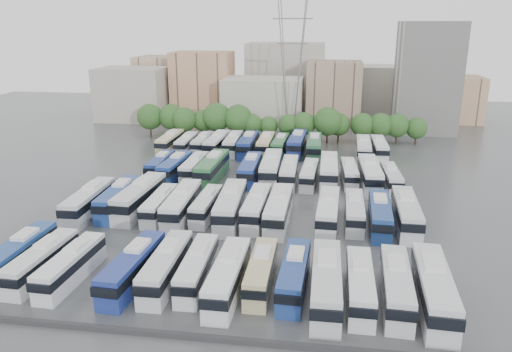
# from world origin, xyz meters

# --- Properties ---
(ground) EXTENTS (220.00, 220.00, 0.00)m
(ground) POSITION_xyz_m (0.00, 0.00, 0.00)
(ground) COLOR #424447
(ground) RESTS_ON ground
(parapet) EXTENTS (56.00, 0.50, 0.50)m
(parapet) POSITION_xyz_m (0.00, -33.00, 0.25)
(parapet) COLOR #2D2D30
(parapet) RESTS_ON ground
(tree_line) EXTENTS (65.75, 7.71, 8.28)m
(tree_line) POSITION_xyz_m (-2.65, 42.04, 4.35)
(tree_line) COLOR black
(tree_line) RESTS_ON ground
(city_buildings) EXTENTS (102.00, 35.00, 20.00)m
(city_buildings) POSITION_xyz_m (-7.46, 71.86, 7.87)
(city_buildings) COLOR #9E998E
(city_buildings) RESTS_ON ground
(apartment_tower) EXTENTS (14.00, 14.00, 26.00)m
(apartment_tower) POSITION_xyz_m (34.00, 58.00, 13.00)
(apartment_tower) COLOR silver
(apartment_tower) RESTS_ON ground
(electricity_pylon) EXTENTS (9.00, 6.91, 33.83)m
(electricity_pylon) POSITION_xyz_m (2.00, 50.00, 18.66)
(electricity_pylon) COLOR slate
(electricity_pylon) RESTS_ON ground
(bus_r0_s0) EXTENTS (2.65, 11.90, 3.73)m
(bus_r0_s0) POSITION_xyz_m (-21.52, -23.51, 1.83)
(bus_r0_s0) COLOR navy
(bus_r0_s0) RESTS_ON ground
(bus_r0_s1) EXTENTS (2.85, 11.37, 3.54)m
(bus_r0_s1) POSITION_xyz_m (-18.31, -24.54, 1.74)
(bus_r0_s1) COLOR silver
(bus_r0_s1) RESTS_ON ground
(bus_r0_s2) EXTENTS (2.82, 11.22, 3.50)m
(bus_r0_s2) POSITION_xyz_m (-14.79, -24.97, 1.72)
(bus_r0_s2) COLOR silver
(bus_r0_s2) RESTS_ON ground
(bus_r0_s4) EXTENTS (3.25, 12.22, 3.80)m
(bus_r0_s4) POSITION_xyz_m (-8.17, -24.63, 1.86)
(bus_r0_s4) COLOR navy
(bus_r0_s4) RESTS_ON ground
(bus_r0_s5) EXTENTS (2.77, 12.03, 3.76)m
(bus_r0_s5) POSITION_xyz_m (-4.85, -23.93, 1.85)
(bus_r0_s5) COLOR silver
(bus_r0_s5) RESTS_ON ground
(bus_r0_s6) EXTENTS (2.79, 11.26, 3.51)m
(bus_r0_s6) POSITION_xyz_m (-1.68, -23.58, 1.72)
(bus_r0_s6) COLOR silver
(bus_r0_s6) RESTS_ON ground
(bus_r0_s7) EXTENTS (2.72, 12.24, 3.84)m
(bus_r0_s7) POSITION_xyz_m (1.85, -25.14, 1.88)
(bus_r0_s7) COLOR white
(bus_r0_s7) RESTS_ON ground
(bus_r0_s8) EXTENTS (2.45, 10.87, 3.41)m
(bus_r0_s8) POSITION_xyz_m (4.91, -23.29, 1.67)
(bus_r0_s8) COLOR tan
(bus_r0_s8) RESTS_ON ground
(bus_r0_s9) EXTENTS (2.86, 11.45, 3.57)m
(bus_r0_s9) POSITION_xyz_m (8.28, -23.53, 1.75)
(bus_r0_s9) COLOR navy
(bus_r0_s9) RESTS_ON ground
(bus_r0_s10) EXTENTS (2.94, 13.01, 4.07)m
(bus_r0_s10) POSITION_xyz_m (11.47, -25.20, 2.00)
(bus_r0_s10) COLOR silver
(bus_r0_s10) RESTS_ON ground
(bus_r0_s11) EXTENTS (2.58, 11.37, 3.56)m
(bus_r0_s11) POSITION_xyz_m (14.70, -24.70, 1.75)
(bus_r0_s11) COLOR silver
(bus_r0_s11) RESTS_ON ground
(bus_r0_s12) EXTENTS (3.20, 12.14, 3.77)m
(bus_r0_s12) POSITION_xyz_m (18.10, -24.49, 1.85)
(bus_r0_s12) COLOR silver
(bus_r0_s12) RESTS_ON ground
(bus_r0_s13) EXTENTS (3.49, 13.41, 4.17)m
(bus_r0_s13) POSITION_xyz_m (21.44, -24.94, 2.05)
(bus_r0_s13) COLOR silver
(bus_r0_s13) RESTS_ON ground
(bus_r1_s0) EXTENTS (3.25, 12.94, 4.03)m
(bus_r1_s0) POSITION_xyz_m (-21.50, -7.14, 1.98)
(bus_r1_s0) COLOR silver
(bus_r1_s0) RESTS_ON ground
(bus_r1_s1) EXTENTS (3.22, 12.59, 3.92)m
(bus_r1_s1) POSITION_xyz_m (-18.02, -5.13, 1.92)
(bus_r1_s1) COLOR navy
(bus_r1_s1) RESTS_ON ground
(bus_r1_s2) EXTENTS (3.56, 13.80, 4.30)m
(bus_r1_s2) POSITION_xyz_m (-15.03, -4.76, 2.11)
(bus_r1_s2) COLOR silver
(bus_r1_s2) RESTS_ON ground
(bus_r1_s3) EXTENTS (2.54, 10.96, 3.43)m
(bus_r1_s3) POSITION_xyz_m (-11.61, -6.21, 1.68)
(bus_r1_s3) COLOR white
(bus_r1_s3) RESTS_ON ground
(bus_r1_s4) EXTENTS (3.26, 13.08, 4.08)m
(bus_r1_s4) POSITION_xyz_m (-8.39, -6.45, 2.00)
(bus_r1_s4) COLOR silver
(bus_r1_s4) RESTS_ON ground
(bus_r1_s5) EXTENTS (2.52, 10.81, 3.38)m
(bus_r1_s5) POSITION_xyz_m (-5.15, -5.47, 1.66)
(bus_r1_s5) COLOR silver
(bus_r1_s5) RESTS_ON ground
(bus_r1_s6) EXTENTS (3.64, 13.70, 4.26)m
(bus_r1_s6) POSITION_xyz_m (-1.62, -6.21, 2.09)
(bus_r1_s6) COLOR silver
(bus_r1_s6) RESTS_ON ground
(bus_r1_s7) EXTENTS (2.76, 12.15, 3.80)m
(bus_r1_s7) POSITION_xyz_m (1.85, -5.74, 1.87)
(bus_r1_s7) COLOR silver
(bus_r1_s7) RESTS_ON ground
(bus_r1_s8) EXTENTS (2.92, 12.91, 4.04)m
(bus_r1_s8) POSITION_xyz_m (4.95, -6.47, 1.99)
(bus_r1_s8) COLOR silver
(bus_r1_s8) RESTS_ON ground
(bus_r1_s10) EXTENTS (3.15, 12.40, 3.86)m
(bus_r1_s10) POSITION_xyz_m (11.47, -5.93, 1.90)
(bus_r1_s10) COLOR silver
(bus_r1_s10) RESTS_ON ground
(bus_r1_s11) EXTENTS (2.60, 11.25, 3.52)m
(bus_r1_s11) POSITION_xyz_m (14.95, -5.02, 1.73)
(bus_r1_s11) COLOR silver
(bus_r1_s11) RESTS_ON ground
(bus_r1_s12) EXTENTS (3.09, 12.21, 3.80)m
(bus_r1_s12) POSITION_xyz_m (18.17, -6.01, 1.87)
(bus_r1_s12) COLOR navy
(bus_r1_s12) RESTS_ON ground
(bus_r1_s13) EXTENTS (3.12, 13.09, 4.09)m
(bus_r1_s13) POSITION_xyz_m (21.60, -5.27, 2.01)
(bus_r1_s13) COLOR silver
(bus_r1_s13) RESTS_ON ground
(bus_r2_s1) EXTENTS (2.72, 11.26, 3.52)m
(bus_r2_s1) POSITION_xyz_m (-17.99, 12.95, 1.73)
(bus_r2_s1) COLOR navy
(bus_r2_s1) RESTS_ON ground
(bus_r2_s2) EXTENTS (3.19, 12.20, 3.79)m
(bus_r2_s2) POSITION_xyz_m (-14.88, 11.48, 1.86)
(bus_r2_s2) COLOR navy
(bus_r2_s2) RESTS_ON ground
(bus_r2_s3) EXTENTS (2.58, 11.49, 3.60)m
(bus_r2_s3) POSITION_xyz_m (-11.66, 12.21, 1.77)
(bus_r2_s3) COLOR silver
(bus_r2_s3) RESTS_ON ground
(bus_r2_s4) EXTENTS (3.33, 13.65, 4.26)m
(bus_r2_s4) POSITION_xyz_m (-8.21, 11.16, 2.09)
(bus_r2_s4) COLOR #2F6F3D
(bus_r2_s4) RESTS_ON ground
(bus_r2_s6) EXTENTS (2.97, 12.58, 3.93)m
(bus_r2_s6) POSITION_xyz_m (-1.76, 11.85, 1.93)
(bus_r2_s6) COLOR navy
(bus_r2_s6) RESTS_ON ground
(bus_r2_s7) EXTENTS (3.42, 13.79, 4.30)m
(bus_r2_s7) POSITION_xyz_m (1.70, 12.58, 2.11)
(bus_r2_s7) COLOR silver
(bus_r2_s7) RESTS_ON ground
(bus_r2_s8) EXTENTS (2.80, 11.94, 3.73)m
(bus_r2_s8) POSITION_xyz_m (4.85, 11.55, 1.83)
(bus_r2_s8) COLOR silver
(bus_r2_s8) RESTS_ON ground
(bus_r2_s9) EXTENTS (2.88, 11.11, 3.46)m
(bus_r2_s9) POSITION_xyz_m (8.25, 11.16, 1.70)
(bus_r2_s9) COLOR silver
(bus_r2_s9) RESTS_ON ground
(bus_r2_s10) EXTENTS (2.94, 13.29, 4.17)m
(bus_r2_s10) POSITION_xyz_m (11.42, 12.80, 2.05)
(bus_r2_s10) COLOR silver
(bus_r2_s10) RESTS_ON ground
(bus_r2_s11) EXTENTS (2.88, 11.01, 3.43)m
(bus_r2_s11) POSITION_xyz_m (14.84, 12.90, 1.68)
(bus_r2_s11) COLOR silver
(bus_r2_s11) RESTS_ON ground
(bus_r2_s12) EXTENTS (3.47, 13.63, 4.24)m
(bus_r2_s12) POSITION_xyz_m (18.08, 11.53, 2.08)
(bus_r2_s12) COLOR silver
(bus_r2_s12) RESTS_ON ground
(bus_r2_s13) EXTENTS (2.80, 11.04, 3.44)m
(bus_r2_s13) POSITION_xyz_m (21.45, 10.95, 1.69)
(bus_r2_s13) COLOR silver
(bus_r2_s13) RESTS_ON ground
(bus_r3_s0) EXTENTS (2.68, 12.08, 3.79)m
(bus_r3_s0) POSITION_xyz_m (-21.66, 29.85, 1.86)
(bus_r3_s0) COLOR beige
(bus_r3_s0) RESTS_ON ground
(bus_r3_s1) EXTENTS (2.51, 10.93, 3.42)m
(bus_r3_s1) POSITION_xyz_m (-18.10, 29.74, 1.68)
(bus_r3_s1) COLOR silver
(bus_r3_s1) RESTS_ON ground
(bus_r3_s2) EXTENTS (2.42, 11.07, 3.47)m
(bus_r3_s2) POSITION_xyz_m (-14.80, 30.18, 1.70)
(bus_r3_s2) COLOR silver
(bus_r3_s2) RESTS_ON ground
(bus_r3_s3) EXTENTS (3.23, 12.80, 3.99)m
(bus_r3_s3) POSITION_xyz_m (-11.50, 29.34, 1.96)
(bus_r3_s3) COLOR silver
(bus_r3_s3) RESTS_ON ground
(bus_r3_s4) EXTENTS (3.08, 12.22, 3.81)m
(bus_r3_s4) POSITION_xyz_m (-8.27, 30.16, 1.87)
(bus_r3_s4) COLOR silver
(bus_r3_s4) RESTS_ON ground
(bus_r3_s5) EXTENTS (2.85, 12.88, 4.04)m
(bus_r3_s5) POSITION_xyz_m (-4.99, 29.24, 1.98)
(bus_r3_s5) COLOR navy
(bus_r3_s5) RESTS_ON ground
(bus_r3_s6) EXTENTS (2.67, 12.04, 3.77)m
(bus_r3_s6) POSITION_xyz_m (-1.51, 30.34, 1.85)
(bus_r3_s6) COLOR #CCBA8C
(bus_r3_s6) RESTS_ON ground
(bus_r3_s7) EXTENTS (2.92, 11.55, 3.60)m
(bus_r3_s7) POSITION_xyz_m (1.48, 30.49, 1.77)
(bus_r3_s7) COLOR #30703F
(bus_r3_s7) RESTS_ON ground
(bus_r3_s8) EXTENTS (3.45, 13.44, 4.18)m
(bus_r3_s8) POSITION_xyz_m (4.86, 31.27, 2.05)
(bus_r3_s8) COLOR navy
(bus_r3_s8) RESTS_ON ground
(bus_r3_s9) EXTENTS (2.96, 13.04, 4.08)m
(bus_r3_s9) POSITION_xyz_m (8.40, 29.48, 2.00)
(bus_r3_s9) COLOR #2B6541
(bus_r3_s9) RESTS_ON ground
(bus_r3_s12) EXTENTS (3.12, 12.74, 3.97)m
(bus_r3_s12) POSITION_xyz_m (18.04, 28.98, 1.95)
(bus_r3_s12) COLOR silver
(bus_r3_s12) RESTS_ON ground
(bus_r3_s13) EXTENTS (2.80, 11.88, 3.71)m
(bus_r3_s13) POSITION_xyz_m (21.26, 30.59, 1.82)
(bus_r3_s13) COLOR white
(bus_r3_s13) RESTS_ON ground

